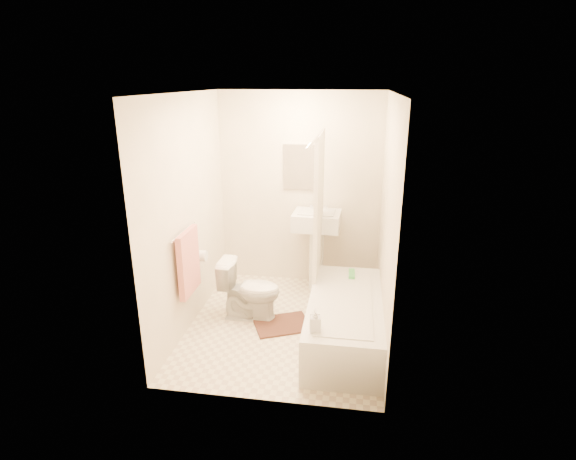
# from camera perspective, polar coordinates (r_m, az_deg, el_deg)

# --- Properties ---
(floor) EXTENTS (2.40, 2.40, 0.00)m
(floor) POSITION_cam_1_polar(r_m,az_deg,el_deg) (4.95, -0.45, -11.98)
(floor) COLOR beige
(floor) RESTS_ON ground
(ceiling) EXTENTS (2.40, 2.40, 0.00)m
(ceiling) POSITION_cam_1_polar(r_m,az_deg,el_deg) (4.26, -0.54, 17.04)
(ceiling) COLOR white
(ceiling) RESTS_ON ground
(wall_back) EXTENTS (2.00, 0.02, 2.40)m
(wall_back) POSITION_cam_1_polar(r_m,az_deg,el_deg) (5.60, 1.49, 5.02)
(wall_back) COLOR beige
(wall_back) RESTS_ON ground
(wall_left) EXTENTS (0.02, 2.40, 2.40)m
(wall_left) POSITION_cam_1_polar(r_m,az_deg,el_deg) (4.71, -12.59, 1.93)
(wall_left) COLOR beige
(wall_left) RESTS_ON ground
(wall_right) EXTENTS (0.02, 2.40, 2.40)m
(wall_right) POSITION_cam_1_polar(r_m,az_deg,el_deg) (4.41, 12.44, 0.80)
(wall_right) COLOR beige
(wall_right) RESTS_ON ground
(mirror) EXTENTS (0.40, 0.03, 0.55)m
(mirror) POSITION_cam_1_polar(r_m,az_deg,el_deg) (5.52, 1.49, 8.01)
(mirror) COLOR white
(mirror) RESTS_ON wall_back
(curtain_rod) EXTENTS (0.03, 1.70, 0.03)m
(curtain_rod) POSITION_cam_1_polar(r_m,az_deg,el_deg) (4.35, 3.69, 11.75)
(curtain_rod) COLOR silver
(curtain_rod) RESTS_ON wall_back
(shower_curtain) EXTENTS (0.04, 0.80, 1.55)m
(shower_curtain) POSITION_cam_1_polar(r_m,az_deg,el_deg) (4.89, 3.93, 3.20)
(shower_curtain) COLOR silver
(shower_curtain) RESTS_ON curtain_rod
(towel_bar) EXTENTS (0.02, 0.60, 0.02)m
(towel_bar) POSITION_cam_1_polar(r_m,az_deg,el_deg) (4.51, -13.14, -0.21)
(towel_bar) COLOR silver
(towel_bar) RESTS_ON wall_left
(towel) EXTENTS (0.06, 0.45, 0.66)m
(towel) POSITION_cam_1_polar(r_m,az_deg,el_deg) (4.61, -12.51, -4.00)
(towel) COLOR #CC7266
(towel) RESTS_ON towel_bar
(toilet_paper) EXTENTS (0.11, 0.12, 0.12)m
(toilet_paper) POSITION_cam_1_polar(r_m,az_deg,el_deg) (4.96, -10.94, -3.24)
(toilet_paper) COLOR white
(toilet_paper) RESTS_ON wall_left
(toilet) EXTENTS (0.67, 0.38, 0.66)m
(toilet) POSITION_cam_1_polar(r_m,az_deg,el_deg) (4.97, -4.85, -7.60)
(toilet) COLOR silver
(toilet) RESTS_ON floor
(sink) EXTENTS (0.58, 0.47, 1.09)m
(sink) POSITION_cam_1_polar(r_m,az_deg,el_deg) (5.53, 3.62, -2.27)
(sink) COLOR white
(sink) RESTS_ON floor
(bathtub) EXTENTS (0.71, 1.63, 0.46)m
(bathtub) POSITION_cam_1_polar(r_m,az_deg,el_deg) (4.61, 7.21, -11.31)
(bathtub) COLOR silver
(bathtub) RESTS_ON floor
(bath_mat) EXTENTS (0.70, 0.63, 0.02)m
(bath_mat) POSITION_cam_1_polar(r_m,az_deg,el_deg) (4.94, -0.75, -11.90)
(bath_mat) COLOR #472617
(bath_mat) RESTS_ON floor
(soap_bottle) EXTENTS (0.10, 0.11, 0.20)m
(soap_bottle) POSITION_cam_1_polar(r_m,az_deg,el_deg) (3.92, 3.48, -11.40)
(soap_bottle) COLOR white
(soap_bottle) RESTS_ON bathtub
(scrub_brush) EXTENTS (0.07, 0.22, 0.04)m
(scrub_brush) POSITION_cam_1_polar(r_m,az_deg,el_deg) (5.01, 8.10, -5.58)
(scrub_brush) COLOR green
(scrub_brush) RESTS_ON bathtub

